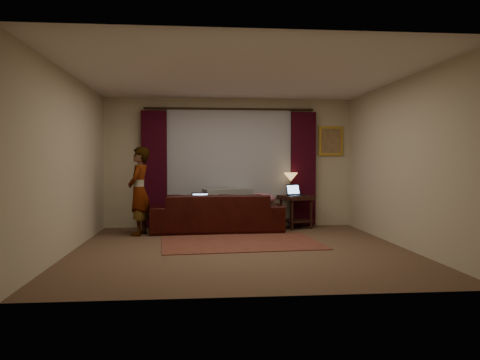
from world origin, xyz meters
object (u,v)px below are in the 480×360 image
(person, at_px, (139,191))
(sofa, at_px, (217,205))
(laptop_sofa, at_px, (201,200))
(laptop_table, at_px, (296,190))
(tiffany_lamp, at_px, (291,184))
(end_table, at_px, (296,212))

(person, bearing_deg, sofa, 113.22)
(laptop_sofa, bearing_deg, laptop_table, 2.63)
(laptop_sofa, bearing_deg, sofa, 17.74)
(sofa, height_order, laptop_table, sofa)
(tiffany_lamp, bearing_deg, laptop_table, -66.67)
(end_table, xyz_separation_m, person, (-2.99, -0.61, 0.47))
(laptop_sofa, xyz_separation_m, tiffany_lamp, (1.79, 0.52, 0.26))
(laptop_sofa, relative_size, end_table, 0.54)
(laptop_sofa, xyz_separation_m, person, (-1.11, -0.19, 0.18))
(sofa, height_order, laptop_sofa, sofa)
(tiffany_lamp, distance_m, laptop_table, 0.23)
(laptop_sofa, distance_m, person, 1.14)
(sofa, xyz_separation_m, person, (-1.41, -0.33, 0.30))
(person, bearing_deg, laptop_sofa, 109.66)
(laptop_table, bearing_deg, laptop_sofa, 166.02)
(laptop_sofa, distance_m, end_table, 1.95)
(end_table, bearing_deg, tiffany_lamp, 133.52)
(end_table, xyz_separation_m, laptop_table, (-0.01, -0.09, 0.44))
(sofa, xyz_separation_m, tiffany_lamp, (1.50, 0.38, 0.38))
(laptop_table, bearing_deg, person, 165.75)
(end_table, relative_size, person, 0.41)
(end_table, distance_m, laptop_table, 0.45)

